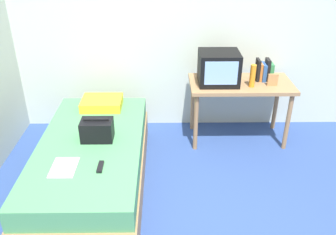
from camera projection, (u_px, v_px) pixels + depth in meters
The scene contains 12 objects.
ground_plane at pixel (186, 234), 3.06m from camera, with size 8.00×8.00×0.00m, color #2D4784.
wall_back at pixel (179, 23), 4.21m from camera, with size 5.20×0.10×2.60m, color silver.
bed at pixel (93, 163), 3.56m from camera, with size 1.00×2.00×0.49m.
desk at pixel (240, 90), 4.15m from camera, with size 1.16×0.60×0.73m.
tv at pixel (219, 68), 4.00m from camera, with size 0.44×0.39×0.36m.
water_bottle at pixel (253, 76), 3.93m from camera, with size 0.06×0.06×0.25m, color orange.
book_row at pixel (264, 71), 4.12m from camera, with size 0.19×0.17×0.25m.
picture_frame at pixel (273, 80), 3.98m from camera, with size 0.11×0.02×0.14m, color #B27F4C.
pillow at pixel (102, 103), 4.06m from camera, with size 0.44×0.36×0.10m, color yellow.
handbag at pixel (97, 130), 3.43m from camera, with size 0.30×0.20×0.23m.
magazine at pixel (64, 167), 3.06m from camera, with size 0.21×0.29×0.01m, color white.
remote_dark at pixel (100, 167), 3.06m from camera, with size 0.04×0.16×0.02m, color black.
Camera 1 is at (-0.18, -2.23, 2.31)m, focal length 38.66 mm.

